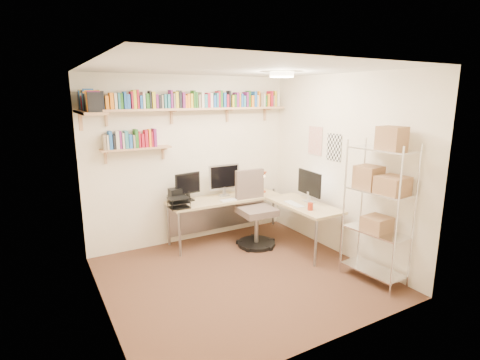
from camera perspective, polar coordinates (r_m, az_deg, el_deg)
name	(u,v)px	position (r m, az deg, el deg)	size (l,w,h in m)	color
ground	(241,276)	(4.83, 0.12, -14.48)	(3.20, 3.20, 0.00)	#432C1D
room_shell	(241,154)	(4.34, 0.17, 4.02)	(3.24, 3.04, 2.52)	beige
wall_shelves	(167,109)	(5.31, -11.12, 10.54)	(3.12, 1.09, 0.80)	tan
corner_desk	(239,201)	(5.59, -0.23, -3.19)	(2.05, 1.73, 1.18)	tan
office_chair	(255,214)	(5.63, 2.23, -5.23)	(0.59, 0.60, 1.12)	black
wire_rack	(381,188)	(4.62, 20.69, -1.09)	(0.42, 0.77, 1.88)	silver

